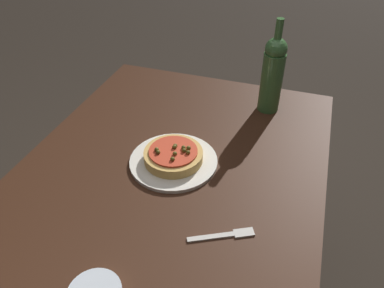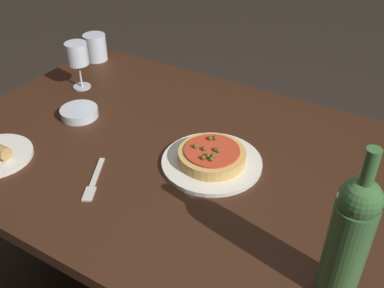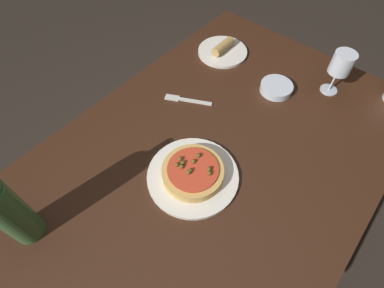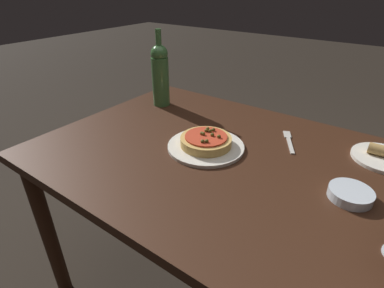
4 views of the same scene
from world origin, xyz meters
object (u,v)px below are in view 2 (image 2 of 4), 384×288
(pizza, at_px, (212,156))
(water_cup, at_px, (95,47))
(dinner_plate, at_px, (212,163))
(wine_bottle, at_px, (349,237))
(wine_glass, at_px, (77,55))
(fork, at_px, (94,182))
(side_bowl, at_px, (78,113))
(dining_table, at_px, (178,176))

(pizza, bearing_deg, water_cup, 153.49)
(dinner_plate, xyz_separation_m, wine_bottle, (0.41, -0.23, 0.14))
(wine_glass, bearing_deg, fork, -44.51)
(wine_bottle, bearing_deg, water_cup, 152.51)
(pizza, xyz_separation_m, side_bowl, (-0.48, -0.00, -0.02))
(dining_table, bearing_deg, side_bowl, -179.40)
(pizza, bearing_deg, wine_bottle, -29.17)
(dinner_plate, height_order, side_bowl, side_bowl)
(wine_bottle, bearing_deg, side_bowl, 165.80)
(wine_glass, xyz_separation_m, water_cup, (-0.11, 0.21, -0.07))
(dinner_plate, distance_m, wine_bottle, 0.49)
(dinner_plate, xyz_separation_m, side_bowl, (-0.48, -0.00, 0.01))
(dinner_plate, xyz_separation_m, water_cup, (-0.72, 0.36, 0.05))
(dinner_plate, height_order, wine_glass, wine_glass)
(fork, bearing_deg, water_cup, -167.18)
(water_cup, distance_m, fork, 0.77)
(dining_table, relative_size, dinner_plate, 4.99)
(dinner_plate, distance_m, water_cup, 0.81)
(dinner_plate, bearing_deg, wine_bottle, -29.19)
(wine_glass, distance_m, fork, 0.55)
(wine_bottle, height_order, side_bowl, wine_bottle)
(pizza, relative_size, fork, 1.13)
(pizza, bearing_deg, dinner_plate, 68.31)
(dining_table, bearing_deg, water_cup, 149.54)
(water_cup, distance_m, side_bowl, 0.44)
(dining_table, relative_size, side_bowl, 11.57)
(fork, bearing_deg, side_bowl, -158.41)
(wine_glass, bearing_deg, dining_table, -16.90)
(wine_glass, distance_m, wine_bottle, 1.09)
(pizza, xyz_separation_m, fork, (-0.23, -0.23, -0.03))
(dining_table, relative_size, pizza, 7.49)
(dining_table, xyz_separation_m, side_bowl, (-0.37, -0.00, 0.10))
(dinner_plate, xyz_separation_m, pizza, (-0.00, -0.00, 0.02))
(wine_bottle, relative_size, water_cup, 3.40)
(dining_table, height_order, wine_bottle, wine_bottle)
(wine_bottle, distance_m, side_bowl, 0.93)
(dinner_plate, bearing_deg, water_cup, 153.50)
(dinner_plate, relative_size, wine_glass, 1.66)
(pizza, height_order, water_cup, water_cup)
(fork, bearing_deg, wine_glass, -161.94)
(wine_bottle, xyz_separation_m, side_bowl, (-0.89, 0.23, -0.14))
(pizza, height_order, wine_bottle, wine_bottle)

